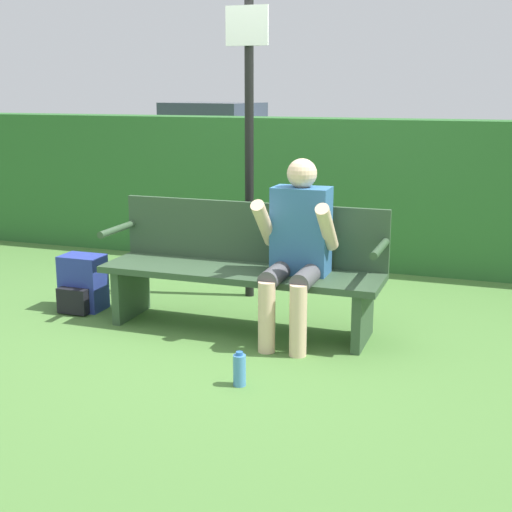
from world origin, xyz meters
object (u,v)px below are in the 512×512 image
(person_seated, at_px, (297,243))
(backpack, at_px, (82,284))
(water_bottle, at_px, (239,370))
(signpost, at_px, (249,133))
(parked_car, at_px, (213,133))
(park_bench, at_px, (244,266))

(person_seated, distance_m, backpack, 1.77)
(person_seated, xyz_separation_m, water_bottle, (-0.08, -0.87, -0.56))
(backpack, relative_size, signpost, 0.18)
(water_bottle, bearing_deg, person_seated, 84.83)
(person_seated, xyz_separation_m, parked_car, (-5.17, 10.86, -0.02))
(park_bench, relative_size, signpost, 0.85)
(water_bottle, relative_size, signpost, 0.09)
(signpost, bearing_deg, water_bottle, -71.79)
(water_bottle, height_order, parked_car, parked_car)
(water_bottle, height_order, signpost, signpost)
(person_seated, height_order, backpack, person_seated)
(signpost, xyz_separation_m, parked_car, (-4.53, 10.02, -0.67))
(park_bench, bearing_deg, person_seated, -15.55)
(park_bench, height_order, signpost, signpost)
(person_seated, height_order, parked_car, parked_car)
(signpost, distance_m, parked_car, 11.02)
(signpost, relative_size, parked_car, 0.51)
(backpack, relative_size, parked_car, 0.09)
(backpack, height_order, parked_car, parked_car)
(park_bench, distance_m, person_seated, 0.48)
(signpost, bearing_deg, park_bench, -72.77)
(backpack, height_order, signpost, signpost)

